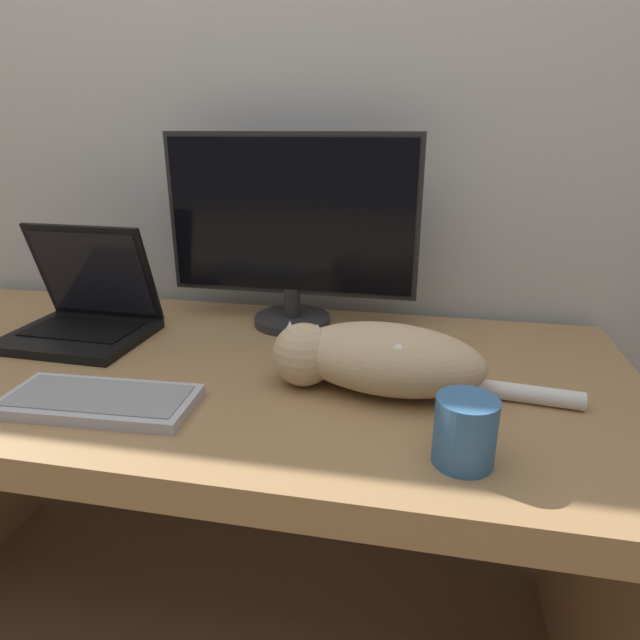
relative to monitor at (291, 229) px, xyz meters
name	(u,v)px	position (x,y,z in m)	size (l,w,h in m)	color
wall_back	(260,88)	(-0.12, 0.18, 0.31)	(6.40, 0.06, 2.60)	silver
desk	(211,425)	(-0.12, -0.26, -0.38)	(1.70, 0.75, 0.76)	#A37A4C
monitor	(291,229)	(0.00, 0.00, 0.00)	(0.59, 0.18, 0.45)	#282828
laptop	(84,315)	(-0.45, -0.17, -0.18)	(0.30, 0.25, 0.25)	black
external_keyboard	(100,401)	(-0.22, -0.47, -0.22)	(0.33, 0.16, 0.02)	#BCBCC1
cat	(377,357)	(0.24, -0.31, -0.17)	(0.55, 0.21, 0.12)	#D1B284
coffee_mug	(465,431)	(0.38, -0.51, -0.18)	(0.09, 0.09, 0.10)	teal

